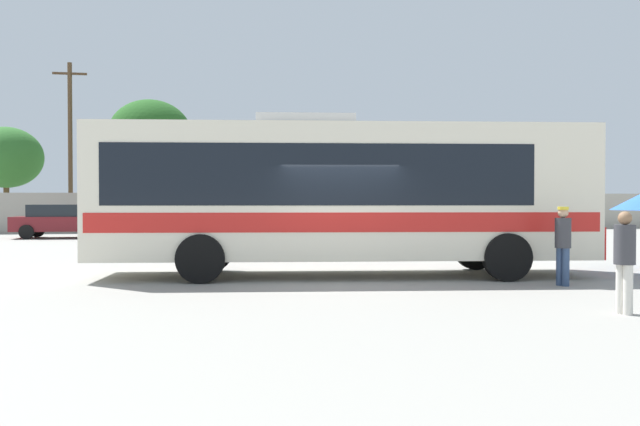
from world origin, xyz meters
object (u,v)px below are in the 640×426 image
object	(u,v)px
attendant_by_bus_door	(563,241)
parked_car_rightmost_silver	(421,218)
parked_car_third_maroon	(314,219)
passenger_waiting_on_apron	(625,256)
coach_bus_cream_red	(336,191)
parked_car_second_silver	(202,220)
roadside_tree_midleft	(150,135)
roadside_tree_left	(6,158)
parked_car_leftmost_maroon	(61,220)
utility_pole_near	(70,144)

from	to	relation	value
attendant_by_bus_door	parked_car_rightmost_silver	bearing A→B (deg)	78.90
parked_car_third_maroon	parked_car_rightmost_silver	world-z (taller)	parked_car_rightmost_silver
passenger_waiting_on_apron	parked_car_third_maroon	distance (m)	23.90
coach_bus_cream_red	parked_car_second_silver	distance (m)	18.30
parked_car_rightmost_silver	coach_bus_cream_red	bearing A→B (deg)	-114.54
parked_car_second_silver	roadside_tree_midleft	world-z (taller)	roadside_tree_midleft
parked_car_second_silver	roadside_tree_left	size ratio (longest dim) A/B	0.76
passenger_waiting_on_apron	parked_car_rightmost_silver	bearing A→B (deg)	78.33
passenger_waiting_on_apron	parked_car_third_maroon	size ratio (longest dim) A/B	0.37
coach_bus_cream_red	passenger_waiting_on_apron	distance (m)	6.87
parked_car_second_silver	roadside_tree_midleft	size ratio (longest dim) A/B	0.61
coach_bus_cream_red	attendant_by_bus_door	size ratio (longest dim) A/B	7.11
attendant_by_bus_door	parked_car_third_maroon	distance (m)	20.62
parked_car_rightmost_silver	roadside_tree_midleft	xyz separation A→B (m)	(-13.85, 6.29, 4.59)
coach_bus_cream_red	passenger_waiting_on_apron	bearing A→B (deg)	-61.10
parked_car_second_silver	parked_car_third_maroon	bearing A→B (deg)	-1.03
parked_car_leftmost_maroon	parked_car_second_silver	bearing A→B (deg)	6.36
passenger_waiting_on_apron	roadside_tree_left	distance (m)	36.80
parked_car_leftmost_maroon	coach_bus_cream_red	bearing A→B (deg)	-62.06
attendant_by_bus_door	roadside_tree_left	bearing A→B (deg)	121.72
passenger_waiting_on_apron	parked_car_third_maroon	bearing A→B (deg)	91.48
parked_car_rightmost_silver	utility_pole_near	distance (m)	19.41
utility_pole_near	parked_car_third_maroon	bearing A→B (deg)	-25.35
parked_car_third_maroon	parked_car_rightmost_silver	distance (m)	5.57
passenger_waiting_on_apron	parked_car_third_maroon	world-z (taller)	passenger_waiting_on_apron
coach_bus_cream_red	roadside_tree_left	size ratio (longest dim) A/B	1.94
roadside_tree_midleft	parked_car_second_silver	bearing A→B (deg)	-66.16
parked_car_rightmost_silver	utility_pole_near	world-z (taller)	utility_pole_near
parked_car_leftmost_maroon	roadside_tree_midleft	distance (m)	9.11
coach_bus_cream_red	roadside_tree_midleft	size ratio (longest dim) A/B	1.56
parked_car_third_maroon	parked_car_second_silver	bearing A→B (deg)	178.97
passenger_waiting_on_apron	coach_bus_cream_red	bearing A→B (deg)	118.90
coach_bus_cream_red	roadside_tree_midleft	xyz separation A→B (m)	(-5.61, 24.34, 3.44)
parked_car_leftmost_maroon	parked_car_rightmost_silver	distance (m)	17.44
coach_bus_cream_red	parked_car_second_silver	size ratio (longest dim) A/B	2.56
parked_car_leftmost_maroon	attendant_by_bus_door	bearing A→B (deg)	-56.17
passenger_waiting_on_apron	roadside_tree_left	xyz separation A→B (m)	(-17.09, 32.43, 3.26)
attendant_by_bus_door	roadside_tree_midleft	bearing A→B (deg)	109.97
passenger_waiting_on_apron	utility_pole_near	size ratio (longest dim) A/B	0.17
roadside_tree_midleft	parked_car_rightmost_silver	bearing A→B (deg)	-24.44
coach_bus_cream_red	passenger_waiting_on_apron	xyz separation A→B (m)	(3.28, -5.95, -1.06)
attendant_by_bus_door	parked_car_leftmost_maroon	xyz separation A→B (m)	(-13.37, 19.95, -0.12)
passenger_waiting_on_apron	roadside_tree_midleft	bearing A→B (deg)	106.37
coach_bus_cream_red	parked_car_rightmost_silver	bearing A→B (deg)	65.46
utility_pole_near	roadside_tree_midleft	world-z (taller)	utility_pole_near
parked_car_second_silver	parked_car_rightmost_silver	xyz separation A→B (m)	(11.07, 0.00, 0.04)
coach_bus_cream_red	roadside_tree_left	world-z (taller)	roadside_tree_left
passenger_waiting_on_apron	utility_pole_near	xyz separation A→B (m)	(-13.13, 29.82, 3.90)
attendant_by_bus_door	utility_pole_near	bearing A→B (deg)	117.90
passenger_waiting_on_apron	parked_car_rightmost_silver	world-z (taller)	passenger_waiting_on_apron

